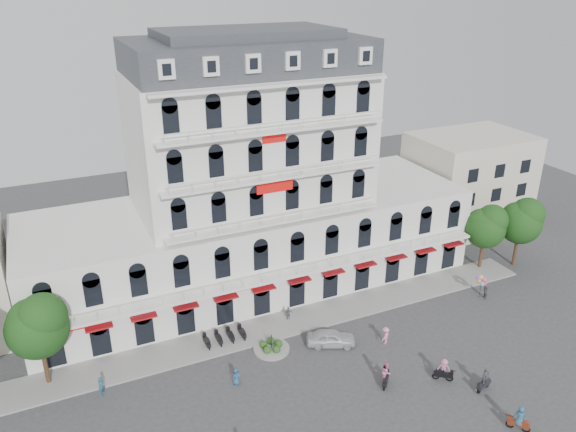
{
  "coord_description": "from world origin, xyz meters",
  "views": [
    {
      "loc": [
        -18.44,
        -31.26,
        30.54
      ],
      "look_at": [
        0.43,
        10.0,
        10.61
      ],
      "focal_mm": 35.0,
      "sensor_mm": 36.0,
      "label": 1
    }
  ],
  "objects_px": {
    "rider_northeast": "(485,379)",
    "balloon_vendor": "(484,287)",
    "parked_car": "(331,338)",
    "rider_southwest": "(386,373)",
    "rider_east": "(520,418)",
    "rider_center": "(444,369)"
  },
  "relations": [
    {
      "from": "rider_northeast",
      "to": "balloon_vendor",
      "type": "height_order",
      "value": "balloon_vendor"
    },
    {
      "from": "parked_car",
      "to": "balloon_vendor",
      "type": "bearing_deg",
      "value": -64.17
    },
    {
      "from": "rider_northeast",
      "to": "rider_southwest",
      "type": "bearing_deg",
      "value": -43.79
    },
    {
      "from": "parked_car",
      "to": "rider_northeast",
      "type": "bearing_deg",
      "value": -116.82
    },
    {
      "from": "parked_car",
      "to": "rider_northeast",
      "type": "xyz_separation_m",
      "value": [
        8.18,
        -10.2,
        0.31
      ]
    },
    {
      "from": "parked_car",
      "to": "balloon_vendor",
      "type": "xyz_separation_m",
      "value": [
        17.69,
        0.43,
        0.58
      ]
    },
    {
      "from": "rider_northeast",
      "to": "balloon_vendor",
      "type": "relative_size",
      "value": 0.87
    },
    {
      "from": "rider_east",
      "to": "parked_car",
      "type": "bearing_deg",
      "value": -13.45
    },
    {
      "from": "rider_southwest",
      "to": "rider_northeast",
      "type": "relative_size",
      "value": 1.08
    },
    {
      "from": "rider_southwest",
      "to": "rider_center",
      "type": "bearing_deg",
      "value": -64.9
    },
    {
      "from": "rider_northeast",
      "to": "parked_car",
      "type": "bearing_deg",
      "value": -66.34
    },
    {
      "from": "rider_east",
      "to": "balloon_vendor",
      "type": "height_order",
      "value": "balloon_vendor"
    },
    {
      "from": "rider_southwest",
      "to": "balloon_vendor",
      "type": "height_order",
      "value": "balloon_vendor"
    },
    {
      "from": "rider_northeast",
      "to": "balloon_vendor",
      "type": "distance_m",
      "value": 14.26
    },
    {
      "from": "rider_southwest",
      "to": "rider_northeast",
      "type": "distance_m",
      "value": 7.69
    },
    {
      "from": "parked_car",
      "to": "rider_center",
      "type": "distance_m",
      "value": 9.93
    },
    {
      "from": "rider_center",
      "to": "balloon_vendor",
      "type": "distance_m",
      "value": 14.35
    },
    {
      "from": "parked_car",
      "to": "rider_northeast",
      "type": "distance_m",
      "value": 13.08
    },
    {
      "from": "rider_southwest",
      "to": "rider_east",
      "type": "relative_size",
      "value": 1.08
    },
    {
      "from": "parked_car",
      "to": "rider_center",
      "type": "relative_size",
      "value": 2.09
    },
    {
      "from": "parked_car",
      "to": "rider_center",
      "type": "bearing_deg",
      "value": -118.3
    },
    {
      "from": "rider_southwest",
      "to": "balloon_vendor",
      "type": "distance_m",
      "value": 17.67
    }
  ]
}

